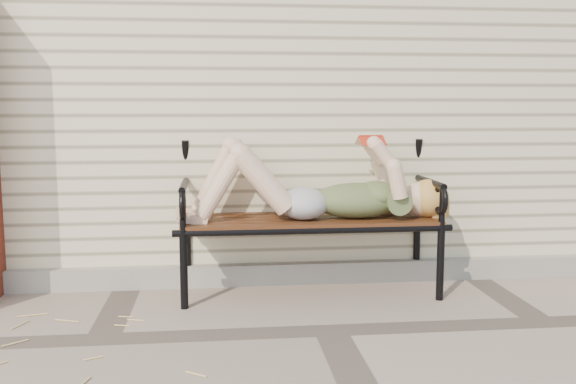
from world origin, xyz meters
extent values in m
plane|color=gray|center=(0.00, 0.00, 0.00)|extent=(80.00, 80.00, 0.00)
cube|color=beige|center=(0.00, 3.00, 1.50)|extent=(8.00, 4.00, 3.00)
cube|color=#99968B|center=(0.00, 0.97, 0.07)|extent=(8.00, 0.10, 0.15)
cylinder|color=black|center=(-0.83, 0.49, 0.25)|extent=(0.05, 0.05, 0.50)
cylinder|color=black|center=(-0.83, 0.99, 0.25)|extent=(0.05, 0.05, 0.50)
cylinder|color=black|center=(0.80, 0.49, 0.25)|extent=(0.05, 0.05, 0.50)
cylinder|color=black|center=(0.80, 0.99, 0.25)|extent=(0.05, 0.05, 0.50)
cube|color=#4E2C14|center=(-0.02, 0.74, 0.50)|extent=(1.68, 0.54, 0.03)
cylinder|color=black|center=(-0.02, 0.49, 0.48)|extent=(1.77, 0.04, 0.04)
cylinder|color=black|center=(-0.02, 0.99, 0.48)|extent=(1.77, 0.04, 0.04)
torus|color=black|center=(-0.02, 1.11, 1.05)|extent=(0.31, 0.04, 0.31)
ellipsoid|color=#0A3348|center=(0.29, 0.70, 0.63)|extent=(0.60, 0.34, 0.23)
ellipsoid|color=#0A3348|center=(0.43, 0.70, 0.67)|extent=(0.29, 0.33, 0.18)
ellipsoid|color=silver|center=(-0.06, 0.70, 0.61)|extent=(0.33, 0.38, 0.21)
sphere|color=beige|center=(0.73, 0.70, 0.63)|extent=(0.24, 0.24, 0.24)
ellipsoid|color=tan|center=(0.78, 0.70, 0.64)|extent=(0.28, 0.28, 0.25)
cube|color=#AE2913|center=(0.38, 0.70, 1.05)|extent=(0.15, 0.02, 0.02)
cube|color=white|center=(0.38, 0.66, 1.02)|extent=(0.15, 0.10, 0.06)
cube|color=white|center=(0.38, 0.75, 1.02)|extent=(0.15, 0.10, 0.06)
cube|color=#AE2913|center=(0.38, 0.65, 1.03)|extent=(0.17, 0.10, 0.06)
cube|color=#AE2913|center=(0.38, 0.75, 1.03)|extent=(0.17, 0.10, 0.06)
cylinder|color=#DBB86B|center=(-1.23, 0.45, 0.01)|extent=(0.16, 0.06, 0.01)
cylinder|color=#DBB86B|center=(-1.58, 0.30, 0.01)|extent=(0.06, 0.07, 0.01)
cylinder|color=#DBB86B|center=(-1.22, -0.19, 0.01)|extent=(0.09, 0.06, 0.01)
cylinder|color=#DBB86B|center=(-1.77, 0.43, 0.01)|extent=(0.05, 0.09, 0.01)
cylinder|color=#DBB86B|center=(-1.10, 0.07, 0.01)|extent=(0.11, 0.04, 0.01)
cylinder|color=#DBB86B|center=(-0.96, -0.43, 0.01)|extent=(0.02, 0.17, 0.01)
cylinder|color=#DBB86B|center=(-0.53, 0.35, 0.01)|extent=(0.03, 0.08, 0.01)
cylinder|color=#DBB86B|center=(-0.48, -0.15, 0.01)|extent=(0.10, 0.15, 0.01)
camera|label=1|loc=(-0.62, -3.41, 1.25)|focal=40.00mm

